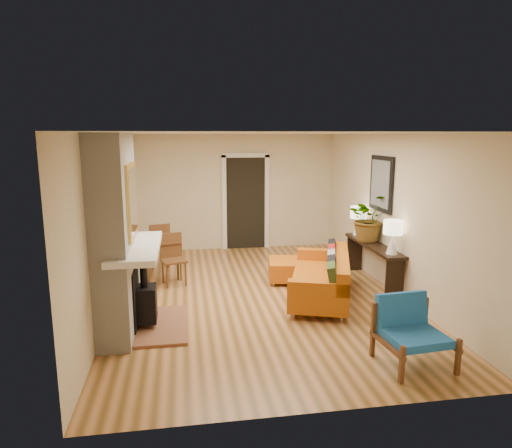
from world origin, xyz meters
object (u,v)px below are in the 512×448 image
Objects in this scene: ottoman at (290,269)px; console_table at (373,252)px; dining_table at (161,245)px; lamp_far at (358,217)px; houseplant at (369,218)px; blue_chair at (410,327)px; lamp_near at (393,233)px; sofa at (325,277)px.

console_table reaches higher than ottoman.
lamp_far reaches higher than dining_table.
houseplant reaches higher than ottoman.
houseplant is (-0.01, -0.51, 0.08)m from lamp_far.
ottoman is at bearing -17.07° from dining_table.
lamp_far reaches higher than blue_chair.
lamp_near is (0.00, -0.69, 0.49)m from console_table.
dining_table is 3.12× the size of lamp_near.
houseplant is (-0.01, 0.23, 0.57)m from console_table.
dining_table is 0.91× the size of console_table.
lamp_far is at bearing 90.00° from lamp_near.
lamp_near is at bearing -89.38° from houseplant.
ottoman is at bearing 101.86° from blue_chair.
houseplant is at bearing 92.51° from console_table.
lamp_far is 0.52m from houseplant.
sofa is 1.52m from houseplant.
sofa reaches higher than blue_chair.
lamp_far is at bearing 51.33° from sofa.
sofa is 1.20m from console_table.
console_table is (1.04, 0.56, 0.23)m from sofa.
dining_table is at bearing 174.07° from lamp_far.
lamp_far is at bearing 78.16° from blue_chair.
lamp_near is at bearing -7.38° from sofa.
sofa is 1.29× the size of dining_table.
sofa is at bearing 172.62° from lamp_near.
dining_table is at bearing 166.28° from houseplant.
sofa reaches higher than ottoman.
lamp_near is (1.04, -0.13, 0.72)m from sofa.
sofa is at bearing -32.64° from dining_table.
blue_chair is at bearing -103.64° from houseplant.
ottoman is at bearing 172.07° from houseplant.
houseplant is at bearing -7.93° from ottoman.
lamp_near is (1.37, -1.11, 0.84)m from ottoman.
houseplant reaches higher than dining_table.
sofa is 1.27m from lamp_near.
lamp_near reaches higher than dining_table.
blue_chair is 3.10m from houseplant.
ottoman is 1.66m from houseplant.
blue_chair is 1.46× the size of lamp_near.
dining_table is at bearing 162.99° from console_table.
ottoman is 0.46× the size of console_table.
ottoman is 1.64m from lamp_far.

